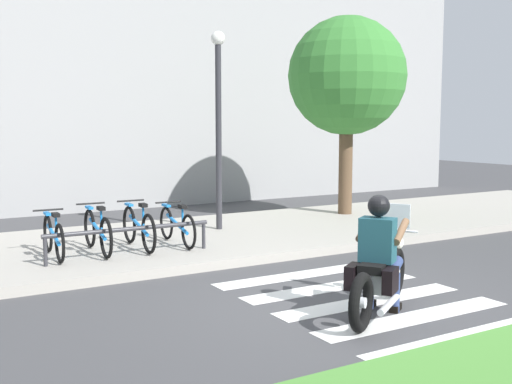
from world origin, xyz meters
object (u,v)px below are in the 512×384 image
object	(u,v)px
bicycle_0	(53,236)
street_lamp	(218,113)
bike_rack	(129,232)
rider	(379,246)
motorcycle	(381,275)
bicycle_1	(97,231)
bicycle_2	(139,227)
bicycle_3	(177,226)
tree_near_rack	(347,77)

from	to	relation	value
bicycle_0	street_lamp	world-z (taller)	street_lamp
bike_rack	street_lamp	size ratio (longest dim) A/B	0.67
rider	street_lamp	bearing A→B (deg)	82.40
motorcycle	bike_rack	world-z (taller)	motorcycle
bicycle_1	street_lamp	distance (m)	3.58
bicycle_2	bicycle_3	xyz separation A→B (m)	(0.71, 0.00, -0.03)
bicycle_2	tree_near_rack	world-z (taller)	tree_near_rack
street_lamp	tree_near_rack	xyz separation A→B (m)	(3.54, 0.40, 0.85)
bicycle_0	bicycle_1	bearing A→B (deg)	-0.05
motorcycle	bicycle_3	xyz separation A→B (m)	(-0.70, 4.48, 0.02)
bicycle_3	bicycle_1	bearing A→B (deg)	-179.94
bicycle_1	street_lamp	size ratio (longest dim) A/B	0.42
bike_rack	tree_near_rack	distance (m)	6.89
bicycle_1	bicycle_0	bearing A→B (deg)	179.95
bicycle_1	bicycle_2	xyz separation A→B (m)	(0.71, -0.00, 0.00)
motorcycle	street_lamp	xyz separation A→B (m)	(0.68, 5.54, 2.01)
tree_near_rack	bicycle_0	bearing A→B (deg)	-168.30
bike_rack	bicycle_0	bearing A→B (deg)	152.39
motorcycle	bicycle_3	distance (m)	4.54
motorcycle	tree_near_rack	xyz separation A→B (m)	(4.21, 5.94, 2.86)
tree_near_rack	bicycle_3	bearing A→B (deg)	-163.49
rider	bicycle_0	distance (m)	5.31
bicycle_3	tree_near_rack	size ratio (longest dim) A/B	0.35
bicycle_2	tree_near_rack	bearing A→B (deg)	14.54
bicycle_0	bicycle_2	bearing A→B (deg)	-0.03
motorcycle	bicycle_1	world-z (taller)	motorcycle
motorcycle	bike_rack	size ratio (longest dim) A/B	0.71
bicycle_1	bicycle_2	world-z (taller)	bicycle_2
motorcycle	bicycle_1	bearing A→B (deg)	115.24
rider	bike_rack	bearing A→B (deg)	113.12
rider	bicycle_3	distance (m)	4.58
bicycle_0	tree_near_rack	xyz separation A→B (m)	(7.03, 1.46, 2.83)
bicycle_0	tree_near_rack	distance (m)	7.72
bicycle_0	bicycle_3	size ratio (longest dim) A/B	0.95
bicycle_3	street_lamp	bearing A→B (deg)	37.47
bicycle_1	tree_near_rack	xyz separation A→B (m)	(6.33, 1.46, 2.81)
motorcycle	street_lamp	size ratio (longest dim) A/B	0.47
rider	bike_rack	distance (m)	4.32
bicycle_0	bicycle_2	xyz separation A→B (m)	(1.41, -0.00, 0.02)
bicycle_1	tree_near_rack	size ratio (longest dim) A/B	0.36
bicycle_2	tree_near_rack	xyz separation A→B (m)	(5.62, 1.46, 2.81)
bicycle_2	street_lamp	world-z (taller)	street_lamp
street_lamp	rider	bearing A→B (deg)	-97.60
motorcycle	rider	world-z (taller)	rider
bicycle_0	tree_near_rack	world-z (taller)	tree_near_rack
bicycle_0	bicycle_3	distance (m)	2.12
motorcycle	street_lamp	bearing A→B (deg)	83.02
bicycle_2	bicycle_0	bearing A→B (deg)	179.97
bicycle_2	bicycle_3	bearing A→B (deg)	0.12
bicycle_1	bike_rack	xyz separation A→B (m)	(0.35, -0.55, 0.04)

